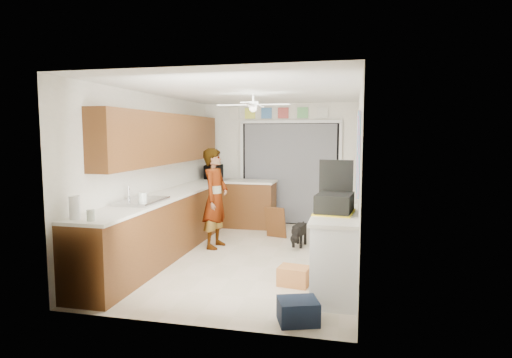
{
  "coord_description": "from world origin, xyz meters",
  "views": [
    {
      "loc": [
        1.52,
        -6.29,
        1.88
      ],
      "look_at": [
        0.0,
        0.4,
        1.15
      ],
      "focal_mm": 30.0,
      "sensor_mm": 36.0,
      "label": 1
    }
  ],
  "objects_px": {
    "paper_towel_roll": "(75,208)",
    "dog": "(299,234)",
    "cardboard_box": "(294,276)",
    "navy_crate": "(298,311)",
    "suitcase": "(335,203)",
    "microwave": "(214,172)",
    "man": "(215,198)"
  },
  "relations": [
    {
      "from": "cardboard_box",
      "to": "navy_crate",
      "type": "relative_size",
      "value": 0.96
    },
    {
      "from": "paper_towel_roll",
      "to": "cardboard_box",
      "type": "height_order",
      "value": "paper_towel_roll"
    },
    {
      "from": "microwave",
      "to": "navy_crate",
      "type": "distance_m",
      "value": 5.1
    },
    {
      "from": "navy_crate",
      "to": "microwave",
      "type": "bearing_deg",
      "value": 117.94
    },
    {
      "from": "cardboard_box",
      "to": "dog",
      "type": "xyz_separation_m",
      "value": [
        -0.16,
        1.88,
        0.09
      ]
    },
    {
      "from": "paper_towel_roll",
      "to": "dog",
      "type": "bearing_deg",
      "value": 53.94
    },
    {
      "from": "cardboard_box",
      "to": "man",
      "type": "height_order",
      "value": "man"
    },
    {
      "from": "cardboard_box",
      "to": "man",
      "type": "distance_m",
      "value": 2.24
    },
    {
      "from": "man",
      "to": "dog",
      "type": "bearing_deg",
      "value": -68.25
    },
    {
      "from": "microwave",
      "to": "paper_towel_roll",
      "type": "relative_size",
      "value": 1.99
    },
    {
      "from": "suitcase",
      "to": "cardboard_box",
      "type": "bearing_deg",
      "value": -176.28
    },
    {
      "from": "man",
      "to": "dog",
      "type": "xyz_separation_m",
      "value": [
        1.35,
        0.38,
        -0.62
      ]
    },
    {
      "from": "paper_towel_roll",
      "to": "suitcase",
      "type": "distance_m",
      "value": 2.96
    },
    {
      "from": "paper_towel_roll",
      "to": "man",
      "type": "xyz_separation_m",
      "value": [
        0.78,
        2.55,
        -0.25
      ]
    },
    {
      "from": "suitcase",
      "to": "paper_towel_roll",
      "type": "bearing_deg",
      "value": -153.28
    },
    {
      "from": "microwave",
      "to": "suitcase",
      "type": "bearing_deg",
      "value": -152.81
    },
    {
      "from": "cardboard_box",
      "to": "navy_crate",
      "type": "bearing_deg",
      "value": -80.06
    },
    {
      "from": "microwave",
      "to": "cardboard_box",
      "type": "height_order",
      "value": "microwave"
    },
    {
      "from": "microwave",
      "to": "cardboard_box",
      "type": "distance_m",
      "value": 4.12
    },
    {
      "from": "navy_crate",
      "to": "suitcase",
      "type": "bearing_deg",
      "value": 73.8
    },
    {
      "from": "man",
      "to": "microwave",
      "type": "bearing_deg",
      "value": 25.11
    },
    {
      "from": "paper_towel_roll",
      "to": "navy_crate",
      "type": "relative_size",
      "value": 0.66
    },
    {
      "from": "paper_towel_roll",
      "to": "microwave",
      "type": "bearing_deg",
      "value": 88.27
    },
    {
      "from": "suitcase",
      "to": "dog",
      "type": "distance_m",
      "value": 2.18
    },
    {
      "from": "microwave",
      "to": "dog",
      "type": "height_order",
      "value": "microwave"
    },
    {
      "from": "dog",
      "to": "paper_towel_roll",
      "type": "bearing_deg",
      "value": -117.09
    },
    {
      "from": "suitcase",
      "to": "dog",
      "type": "xyz_separation_m",
      "value": [
        -0.65,
        1.9,
        -0.85
      ]
    },
    {
      "from": "suitcase",
      "to": "dog",
      "type": "bearing_deg",
      "value": 115.21
    },
    {
      "from": "paper_towel_roll",
      "to": "navy_crate",
      "type": "height_order",
      "value": "paper_towel_roll"
    },
    {
      "from": "cardboard_box",
      "to": "man",
      "type": "xyz_separation_m",
      "value": [
        -1.51,
        1.5,
        0.7
      ]
    },
    {
      "from": "man",
      "to": "dog",
      "type": "distance_m",
      "value": 1.53
    },
    {
      "from": "paper_towel_roll",
      "to": "navy_crate",
      "type": "xyz_separation_m",
      "value": [
        2.48,
        0.0,
        -0.95
      ]
    }
  ]
}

